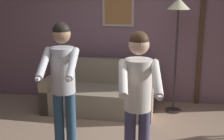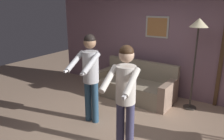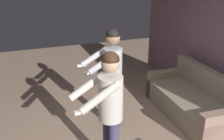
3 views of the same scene
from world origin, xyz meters
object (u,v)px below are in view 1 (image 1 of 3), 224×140
(person_standing_left, at_px, (63,76))
(person_standing_right, at_px, (138,92))
(couch, at_px, (100,95))
(torchiere_lamp, at_px, (178,16))

(person_standing_left, xyz_separation_m, person_standing_right, (0.97, -0.40, -0.03))
(couch, xyz_separation_m, person_standing_right, (0.78, -1.91, 0.73))
(person_standing_right, bearing_deg, person_standing_left, 157.60)
(torchiere_lamp, bearing_deg, couch, -174.58)
(torchiere_lamp, height_order, person_standing_left, torchiere_lamp)
(couch, relative_size, person_standing_right, 1.16)
(person_standing_left, height_order, person_standing_right, person_standing_left)
(couch, height_order, torchiere_lamp, torchiere_lamp)
(couch, bearing_deg, person_standing_left, -97.20)
(couch, height_order, person_standing_left, person_standing_left)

